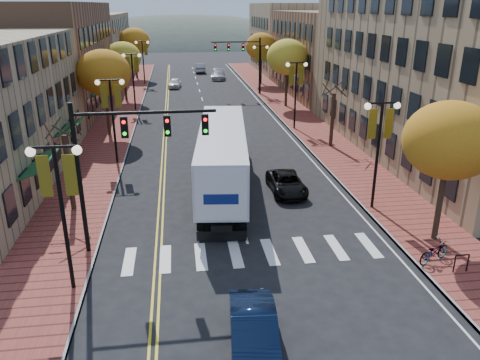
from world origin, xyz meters
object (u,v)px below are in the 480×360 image
object	(u,v)px
navy_sedan	(254,334)
black_suv	(287,183)
bicycle	(434,252)
semi_truck	(223,150)

from	to	relation	value
navy_sedan	black_suv	distance (m)	14.26
navy_sedan	bicycle	world-z (taller)	navy_sedan
semi_truck	bicycle	distance (m)	13.63
navy_sedan	bicycle	size ratio (longest dim) A/B	2.37
semi_truck	black_suv	xyz separation A→B (m)	(3.73, -1.58, -1.77)
semi_truck	navy_sedan	distance (m)	15.30
navy_sedan	bicycle	distance (m)	9.79
navy_sedan	black_suv	bearing A→B (deg)	77.62
black_suv	bicycle	xyz separation A→B (m)	(4.47, -9.17, 0.04)
black_suv	bicycle	size ratio (longest dim) A/B	2.32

